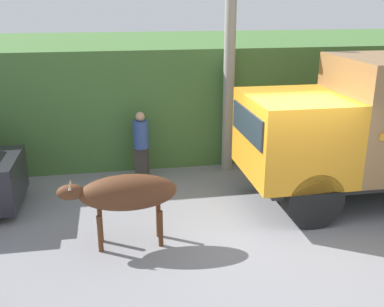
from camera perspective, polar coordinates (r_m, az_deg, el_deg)
The scene contains 5 objects.
ground_plane at distance 9.11m, azimuth 11.82°, elevation -9.05°, with size 60.00×60.00×0.00m, color gray.
hillside_embankment at distance 14.96m, azimuth 2.36°, elevation 8.60°, with size 32.00×6.66×3.06m.
brown_cow at distance 7.98m, azimuth -8.42°, elevation -5.03°, with size 2.08×0.65×1.34m.
pedestrian_on_hill at distance 11.04m, azimuth -6.49°, elevation 1.40°, with size 0.47×0.47×1.68m.
utility_pole at distance 11.16m, azimuth 4.77°, elevation 11.54°, with size 0.90×0.28×5.39m.
Camera 1 is at (-3.21, -7.41, 4.22)m, focal length 42.00 mm.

